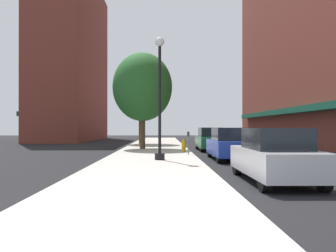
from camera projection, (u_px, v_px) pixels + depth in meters
ground_plane at (210, 150)px, 24.34m from camera, size 90.00×90.00×0.00m
sidewalk_slab at (155, 149)px, 25.28m from camera, size 4.80×50.00×0.12m
building_right_brick at (333, 9)px, 28.54m from camera, size 6.80×40.00×23.41m
building_far_background at (72, 61)px, 43.14m from camera, size 6.80×18.00×20.37m
lamppost at (160, 96)px, 16.23m from camera, size 0.48×0.48×5.90m
fire_hydrant at (184, 145)px, 21.68m from camera, size 0.33×0.26×0.79m
parking_meter_near at (188, 140)px, 19.34m from camera, size 0.14×0.09×1.31m
tree_near at (141, 90)px, 31.69m from camera, size 4.39×4.39×7.65m
tree_mid at (142, 87)px, 24.53m from camera, size 4.32×4.32×6.97m
car_silver at (274, 156)px, 10.30m from camera, size 1.80×4.30×1.66m
car_blue at (229, 144)px, 17.29m from camera, size 1.80×4.30×1.66m
car_green at (210, 139)px, 24.19m from camera, size 1.80×4.30×1.66m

